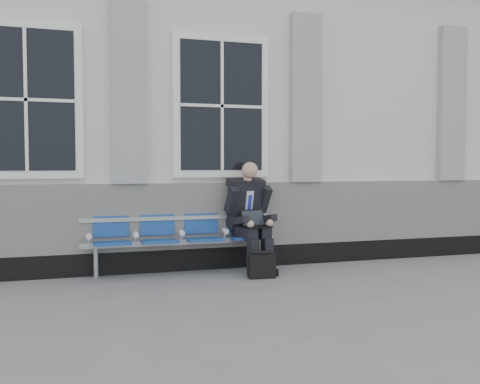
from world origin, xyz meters
name	(u,v)px	position (x,y,z in m)	size (l,w,h in m)	color
ground	(225,294)	(0.00, 0.00, 0.00)	(70.00, 70.00, 0.00)	slate
station_building	(170,119)	(-0.02, 3.47, 2.22)	(14.40, 4.40, 4.49)	beige
bench	(181,232)	(-0.25, 1.32, 0.55)	(2.60, 0.47, 0.91)	#9EA0A3
businessman	(249,213)	(0.67, 1.19, 0.80)	(0.65, 0.87, 1.49)	black
briefcase	(262,265)	(0.68, 0.70, 0.16)	(0.35, 0.16, 0.35)	black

